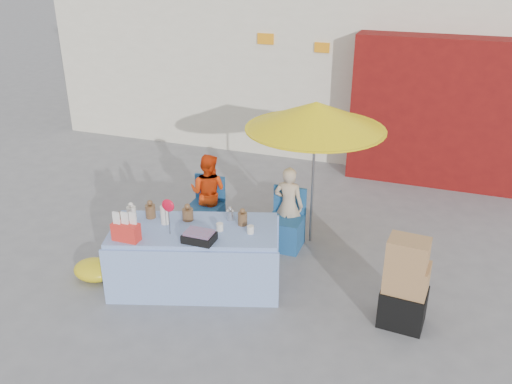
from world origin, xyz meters
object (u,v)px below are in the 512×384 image
at_px(chair_right, 285,230).
at_px(vendor_beige, 288,206).
at_px(chair_left, 205,217).
at_px(umbrella, 316,116).
at_px(vendor_orange, 208,192).
at_px(market_table, 195,256).
at_px(box_stack, 405,286).

height_order(chair_right, vendor_beige, vendor_beige).
xyz_separation_m(chair_right, vendor_beige, (0.00, 0.13, 0.33)).
xyz_separation_m(chair_left, umbrella, (1.55, 0.28, 1.64)).
bearing_deg(vendor_orange, market_table, 107.62).
relative_size(chair_right, vendor_orange, 0.71).
bearing_deg(box_stack, vendor_orange, 155.66).
height_order(vendor_orange, umbrella, umbrella).
height_order(chair_left, chair_right, same).
bearing_deg(vendor_beige, umbrella, -153.65).
distance_m(chair_left, chair_right, 1.25).
xyz_separation_m(market_table, chair_left, (-0.46, 1.30, -0.16)).
distance_m(vendor_orange, box_stack, 3.31).
xyz_separation_m(market_table, umbrella, (1.09, 1.58, 1.48)).
height_order(vendor_orange, vendor_beige, vendor_orange).
bearing_deg(chair_right, box_stack, -35.06).
relative_size(vendor_orange, box_stack, 1.09).
bearing_deg(box_stack, chair_right, 145.16).
bearing_deg(chair_left, umbrella, 10.17).
bearing_deg(vendor_beige, vendor_orange, -0.22).
xyz_separation_m(chair_left, vendor_beige, (1.25, 0.13, 0.33)).
bearing_deg(box_stack, market_table, -178.52).
relative_size(vendor_beige, box_stack, 1.07).
bearing_deg(box_stack, chair_left, 157.81).
bearing_deg(umbrella, market_table, -124.57).
bearing_deg(chair_left, chair_right, -0.22).
bearing_deg(vendor_orange, umbrella, -174.69).
relative_size(chair_left, vendor_orange, 0.71).
bearing_deg(vendor_orange, chair_left, 89.76).
bearing_deg(market_table, chair_left, 91.55).
height_order(umbrella, box_stack, umbrella).
relative_size(market_table, vendor_beige, 1.95).
bearing_deg(umbrella, box_stack, -45.91).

